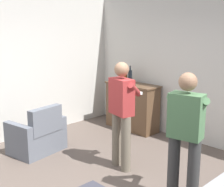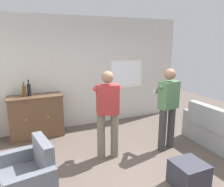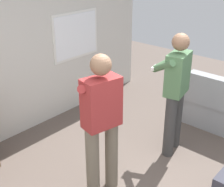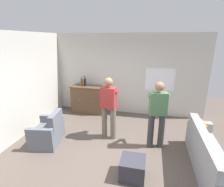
{
  "view_description": "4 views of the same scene",
  "coord_description": "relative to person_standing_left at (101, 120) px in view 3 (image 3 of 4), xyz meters",
  "views": [
    {
      "loc": [
        2.93,
        -2.51,
        2.23
      ],
      "look_at": [
        -0.2,
        0.53,
        1.25
      ],
      "focal_mm": 50.0,
      "sensor_mm": 36.0,
      "label": 1
    },
    {
      "loc": [
        -1.73,
        -2.77,
        2.19
      ],
      "look_at": [
        -0.2,
        0.71,
        1.28
      ],
      "focal_mm": 35.0,
      "sensor_mm": 36.0,
      "label": 2
    },
    {
      "loc": [
        -2.35,
        -1.2,
        2.6
      ],
      "look_at": [
        -0.19,
        0.69,
        1.26
      ],
      "focal_mm": 50.0,
      "sensor_mm": 36.0,
      "label": 3
    },
    {
      "loc": [
        0.78,
        -3.36,
        2.6
      ],
      "look_at": [
        -0.17,
        0.79,
        1.27
      ],
      "focal_mm": 28.0,
      "sensor_mm": 36.0,
      "label": 4
    }
  ],
  "objects": [
    {
      "name": "wall_back_with_window",
      "position": [
        0.28,
        1.87,
        0.46
      ],
      "size": [
        5.2,
        0.15,
        2.8
      ],
      "color": "beige",
      "rests_on": "ground"
    },
    {
      "name": "person_standing_left",
      "position": [
        0.0,
        0.0,
        0.0
      ],
      "size": [
        0.55,
        0.51,
        1.68
      ],
      "color": "#6B6051",
      "rests_on": "ground"
    },
    {
      "name": "person_standing_right",
      "position": [
        1.24,
        -0.17,
        0.0
      ],
      "size": [
        0.55,
        0.51,
        1.68
      ],
      "color": "#383838",
      "rests_on": "ground"
    }
  ]
}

